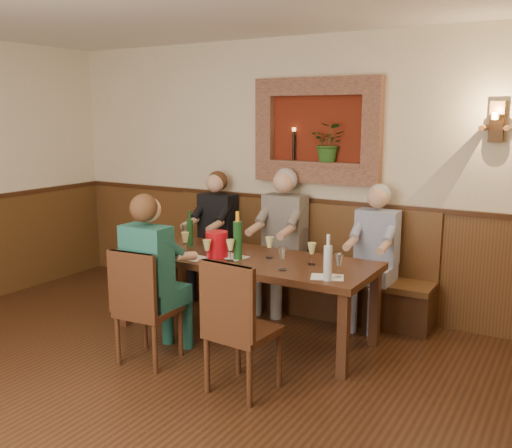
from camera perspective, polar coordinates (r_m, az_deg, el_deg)
The scene contains 31 objects.
ground_plane at distance 4.09m, azimuth -15.63°, elevation -19.00°, with size 6.00×6.00×0.00m, color black.
room_shell at distance 3.57m, azimuth -17.19°, elevation 8.41°, with size 6.04×6.04×2.82m.
wainscoting at distance 3.84m, azimuth -16.08°, elevation -11.36°, with size 6.02×6.02×1.15m.
wall_niche at distance 5.87m, azimuth 6.41°, elevation 8.82°, with size 1.36×0.30×1.06m.
wall_sconce at distance 5.40m, azimuth 22.91°, elevation 9.31°, with size 0.25×0.20×0.35m.
dining_table at distance 5.18m, azimuth -1.24°, elevation -4.06°, with size 2.40×0.90×0.75m.
bench at distance 6.07m, azimuth 3.44°, elevation -5.23°, with size 3.00×0.45×1.11m.
chair_near_left at distance 4.84m, azimuth -10.76°, elevation -10.27°, with size 0.46×0.46×0.97m.
chair_near_right at distance 4.29m, azimuth -1.44°, elevation -12.76°, with size 0.48×0.48×1.01m.
person_bench_left at distance 6.37m, azimuth -4.29°, elevation -2.14°, with size 0.41×0.50×1.40m.
person_bench_mid at distance 5.93m, azimuth 2.46°, elevation -2.77°, with size 0.44×0.54×1.47m.
person_bench_right at distance 5.57m, azimuth 11.62°, elevation -4.41°, with size 0.40×0.49×1.37m.
person_chair_front at distance 4.82m, azimuth -10.03°, elevation -6.59°, with size 0.41×0.50×1.40m.
spittoon_bucket at distance 5.14m, azimuth -3.94°, elevation -2.03°, with size 0.20×0.20×0.23m, color red.
wine_bottle_green_a at distance 5.03m, azimuth -1.85°, elevation -1.55°, with size 0.09×0.09×0.43m.
wine_bottle_green_b at distance 5.56m, azimuth -6.63°, elevation -0.81°, with size 0.06×0.06×0.35m.
water_bottle at distance 4.43m, azimuth 7.20°, elevation -3.78°, with size 0.09×0.09×0.36m.
tasting_sheet_a at distance 5.64m, azimuth -9.82°, elevation -2.18°, with size 0.31×0.22×0.00m, color white.
tasting_sheet_b at distance 5.16m, azimuth -2.43°, elevation -3.26°, with size 0.27×0.19×0.00m, color white.
tasting_sheet_c at distance 4.55m, azimuth 7.14°, elevation -5.28°, with size 0.26×0.18×0.00m, color white.
tasting_sheet_d at distance 5.15m, azimuth -6.60°, elevation -3.34°, with size 0.29×0.20×0.00m, color white.
wine_glass_0 at distance 4.88m, azimuth 5.59°, elevation -2.99°, with size 0.08×0.08×0.19m, color #DAD882, non-canonical shape.
wine_glass_1 at distance 5.69m, azimuth -7.12°, elevation -1.03°, with size 0.08×0.08×0.19m, color white, non-canonical shape.
wine_glass_2 at distance 4.99m, azimuth -4.92°, elevation -2.66°, with size 0.08×0.08×0.19m, color #DAD882, non-canonical shape.
wine_glass_3 at distance 5.09m, azimuth 1.35°, elevation -2.36°, with size 0.08×0.08×0.19m, color #DAD882, non-canonical shape.
wine_glass_4 at distance 4.70m, azimuth 2.67°, elevation -3.50°, with size 0.08×0.08×0.19m, color white, non-canonical shape.
wine_glass_5 at distance 5.33m, azimuth -7.08°, elevation -1.84°, with size 0.08×0.08×0.19m, color #DAD882, non-canonical shape.
wine_glass_6 at distance 5.35m, azimuth -3.95°, elevation -1.72°, with size 0.08×0.08×0.19m, color white, non-canonical shape.
wine_glass_7 at distance 4.53m, azimuth 8.27°, elevation -4.15°, with size 0.08×0.08×0.19m, color white, non-canonical shape.
wine_glass_8 at distance 4.99m, azimuth -2.57°, elevation -2.64°, with size 0.08×0.08×0.19m, color #DAD882, non-canonical shape.
wine_glass_9 at distance 5.53m, azimuth -10.64°, elevation -1.46°, with size 0.08×0.08×0.19m, color #DAD882, non-canonical shape.
Camera 1 is at (2.62, -2.42, 2.02)m, focal length 40.00 mm.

